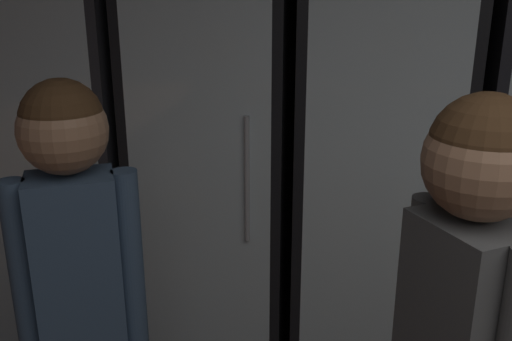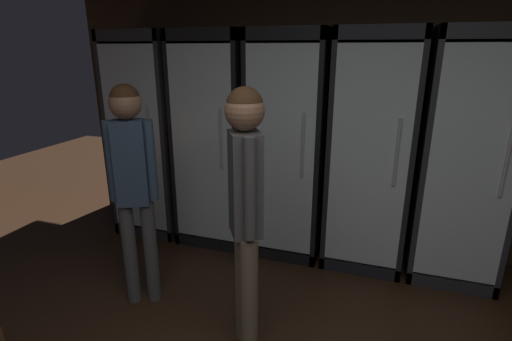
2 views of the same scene
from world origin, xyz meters
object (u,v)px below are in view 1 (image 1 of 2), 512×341
object	(u,v)px
cooler_left	(217,179)
cooler_far_left	(73,173)
cooler_center	(373,186)
shopper_near	(82,304)

from	to	relation	value
cooler_left	cooler_far_left	bearing A→B (deg)	179.98
cooler_center	cooler_far_left	bearing A→B (deg)	179.95
cooler_far_left	cooler_center	size ratio (longest dim) A/B	1.00
cooler_far_left	shopper_near	size ratio (longest dim) A/B	1.23
cooler_far_left	cooler_left	size ratio (longest dim) A/B	1.00
cooler_center	shopper_near	bearing A→B (deg)	-124.51
cooler_left	shopper_near	xyz separation A→B (m)	(-0.10, -1.15, 0.05)
shopper_near	cooler_center	bearing A→B (deg)	55.49
cooler_center	cooler_left	bearing A→B (deg)	179.91
cooler_far_left	cooler_center	bearing A→B (deg)	-0.05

